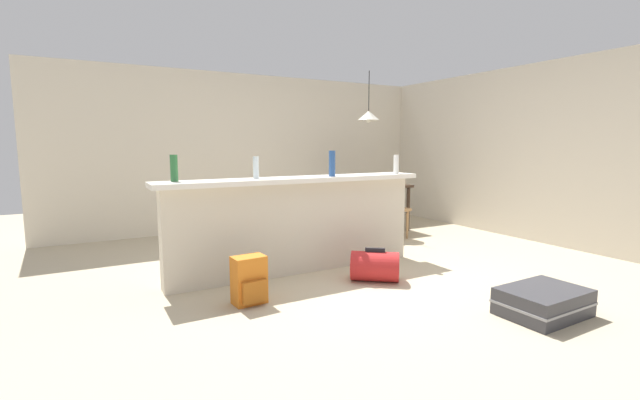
{
  "coord_description": "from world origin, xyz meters",
  "views": [
    {
      "loc": [
        -2.61,
        -3.79,
        1.38
      ],
      "look_at": [
        -0.19,
        0.54,
        0.74
      ],
      "focal_mm": 24.21,
      "sensor_mm": 36.0,
      "label": 1
    }
  ],
  "objects_px": {
    "bottle_white": "(396,164)",
    "duffel_bag_red": "(375,266)",
    "bottle_blue": "(332,164)",
    "bottle_clear": "(256,168)",
    "dining_table": "(371,190)",
    "dining_chair_near_partition": "(388,203)",
    "pendant_lamp": "(369,116)",
    "suitcase_flat_charcoal": "(543,302)",
    "backpack_orange": "(249,281)",
    "bottle_green": "(174,168)"
  },
  "relations": [
    {
      "from": "suitcase_flat_charcoal",
      "to": "dining_table",
      "type": "bearing_deg",
      "value": 76.91
    },
    {
      "from": "dining_chair_near_partition",
      "to": "pendant_lamp",
      "type": "bearing_deg",
      "value": 88.49
    },
    {
      "from": "pendant_lamp",
      "to": "duffel_bag_red",
      "type": "height_order",
      "value": "pendant_lamp"
    },
    {
      "from": "duffel_bag_red",
      "to": "pendant_lamp",
      "type": "bearing_deg",
      "value": 56.4
    },
    {
      "from": "bottle_white",
      "to": "backpack_orange",
      "type": "relative_size",
      "value": 0.53
    },
    {
      "from": "dining_table",
      "to": "duffel_bag_red",
      "type": "xyz_separation_m",
      "value": [
        -1.49,
        -2.15,
        -0.5
      ]
    },
    {
      "from": "dining_table",
      "to": "dining_chair_near_partition",
      "type": "xyz_separation_m",
      "value": [
        -0.07,
        -0.55,
        -0.13
      ]
    },
    {
      "from": "dining_table",
      "to": "dining_chair_near_partition",
      "type": "distance_m",
      "value": 0.57
    },
    {
      "from": "bottle_white",
      "to": "suitcase_flat_charcoal",
      "type": "relative_size",
      "value": 0.27
    },
    {
      "from": "suitcase_flat_charcoal",
      "to": "backpack_orange",
      "type": "distance_m",
      "value": 2.44
    },
    {
      "from": "bottle_clear",
      "to": "duffel_bag_red",
      "type": "distance_m",
      "value": 1.57
    },
    {
      "from": "bottle_green",
      "to": "bottle_blue",
      "type": "relative_size",
      "value": 0.9
    },
    {
      "from": "bottle_clear",
      "to": "duffel_bag_red",
      "type": "relative_size",
      "value": 0.4
    },
    {
      "from": "dining_table",
      "to": "suitcase_flat_charcoal",
      "type": "relative_size",
      "value": 1.32
    },
    {
      "from": "bottle_blue",
      "to": "duffel_bag_red",
      "type": "relative_size",
      "value": 0.5
    },
    {
      "from": "bottle_clear",
      "to": "dining_chair_near_partition",
      "type": "bearing_deg",
      "value": 20.45
    },
    {
      "from": "bottle_white",
      "to": "suitcase_flat_charcoal",
      "type": "height_order",
      "value": "bottle_white"
    },
    {
      "from": "bottle_blue",
      "to": "bottle_white",
      "type": "distance_m",
      "value": 0.86
    },
    {
      "from": "bottle_green",
      "to": "duffel_bag_red",
      "type": "bearing_deg",
      "value": -23.18
    },
    {
      "from": "bottle_green",
      "to": "backpack_orange",
      "type": "xyz_separation_m",
      "value": [
        0.45,
        -0.74,
        -0.95
      ]
    },
    {
      "from": "bottle_clear",
      "to": "backpack_orange",
      "type": "relative_size",
      "value": 0.54
    },
    {
      "from": "bottle_clear",
      "to": "duffel_bag_red",
      "type": "xyz_separation_m",
      "value": [
        0.99,
        -0.7,
        -0.99
      ]
    },
    {
      "from": "backpack_orange",
      "to": "bottle_green",
      "type": "bearing_deg",
      "value": 121.27
    },
    {
      "from": "bottle_blue",
      "to": "suitcase_flat_charcoal",
      "type": "height_order",
      "value": "bottle_blue"
    },
    {
      "from": "dining_table",
      "to": "suitcase_flat_charcoal",
      "type": "bearing_deg",
      "value": -103.09
    },
    {
      "from": "bottle_white",
      "to": "suitcase_flat_charcoal",
      "type": "bearing_deg",
      "value": -91.24
    },
    {
      "from": "bottle_clear",
      "to": "pendant_lamp",
      "type": "relative_size",
      "value": 0.28
    },
    {
      "from": "bottle_white",
      "to": "dining_chair_near_partition",
      "type": "relative_size",
      "value": 0.24
    },
    {
      "from": "bottle_white",
      "to": "dining_table",
      "type": "distance_m",
      "value": 1.83
    },
    {
      "from": "bottle_white",
      "to": "duffel_bag_red",
      "type": "xyz_separation_m",
      "value": [
        -0.71,
        -0.57,
        -0.99
      ]
    },
    {
      "from": "bottle_clear",
      "to": "pendant_lamp",
      "type": "xyz_separation_m",
      "value": [
        2.42,
        1.46,
        0.68
      ]
    },
    {
      "from": "bottle_white",
      "to": "dining_chair_near_partition",
      "type": "distance_m",
      "value": 1.4
    },
    {
      "from": "bottle_blue",
      "to": "duffel_bag_red",
      "type": "height_order",
      "value": "bottle_blue"
    },
    {
      "from": "pendant_lamp",
      "to": "dining_chair_near_partition",
      "type": "bearing_deg",
      "value": -91.51
    },
    {
      "from": "bottle_blue",
      "to": "dining_table",
      "type": "bearing_deg",
      "value": 43.37
    },
    {
      "from": "backpack_orange",
      "to": "bottle_clear",
      "type": "bearing_deg",
      "value": 63.72
    },
    {
      "from": "pendant_lamp",
      "to": "dining_table",
      "type": "bearing_deg",
      "value": -8.64
    },
    {
      "from": "pendant_lamp",
      "to": "bottle_green",
      "type": "bearing_deg",
      "value": -156.56
    },
    {
      "from": "pendant_lamp",
      "to": "bottle_blue",
      "type": "bearing_deg",
      "value": -135.5
    },
    {
      "from": "bottle_blue",
      "to": "dining_table",
      "type": "distance_m",
      "value": 2.32
    },
    {
      "from": "bottle_green",
      "to": "suitcase_flat_charcoal",
      "type": "relative_size",
      "value": 0.3
    },
    {
      "from": "bottle_clear",
      "to": "backpack_orange",
      "type": "xyz_separation_m",
      "value": [
        -0.34,
        -0.68,
        -0.94
      ]
    },
    {
      "from": "suitcase_flat_charcoal",
      "to": "duffel_bag_red",
      "type": "distance_m",
      "value": 1.54
    },
    {
      "from": "bottle_clear",
      "to": "suitcase_flat_charcoal",
      "type": "distance_m",
      "value": 2.86
    },
    {
      "from": "bottle_clear",
      "to": "duffel_bag_red",
      "type": "bearing_deg",
      "value": -35.22
    },
    {
      "from": "bottle_white",
      "to": "dining_table",
      "type": "xyz_separation_m",
      "value": [
        0.78,
        1.58,
        -0.5
      ]
    },
    {
      "from": "bottle_blue",
      "to": "dining_table",
      "type": "xyz_separation_m",
      "value": [
        1.64,
        1.55,
        -0.52
      ]
    },
    {
      "from": "dining_table",
      "to": "bottle_blue",
      "type": "bearing_deg",
      "value": -136.63
    },
    {
      "from": "bottle_blue",
      "to": "bottle_clear",
      "type": "bearing_deg",
      "value": 172.91
    },
    {
      "from": "bottle_clear",
      "to": "suitcase_flat_charcoal",
      "type": "xyz_separation_m",
      "value": [
        1.66,
        -2.09,
        -1.03
      ]
    }
  ]
}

